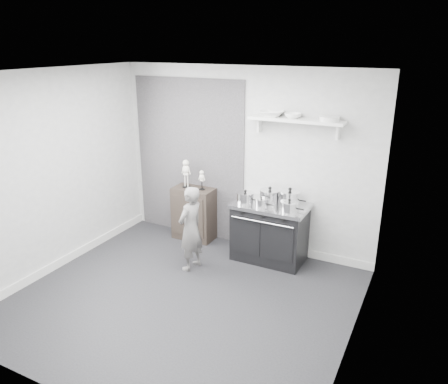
{
  "coord_description": "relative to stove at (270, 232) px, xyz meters",
  "views": [
    {
      "loc": [
        2.57,
        -3.92,
        3.01
      ],
      "look_at": [
        0.09,
        0.95,
        1.12
      ],
      "focal_mm": 35.0,
      "sensor_mm": 36.0,
      "label": 1
    }
  ],
  "objects": [
    {
      "name": "pot_back_right",
      "position": [
        0.24,
        0.08,
        0.53
      ],
      "size": [
        0.38,
        0.3,
        0.26
      ],
      "color": "silver",
      "rests_on": "stove"
    },
    {
      "name": "side_cabinet",
      "position": [
        -1.34,
        0.13,
        -0.01
      ],
      "size": [
        0.65,
        0.38,
        0.84
      ],
      "primitive_type": "cube",
      "color": "black",
      "rests_on": "ground"
    },
    {
      "name": "ground",
      "position": [
        -0.56,
        -1.48,
        -0.43
      ],
      "size": [
        4.0,
        4.0,
        0.0
      ],
      "primitive_type": "plane",
      "color": "black",
      "rests_on": "ground"
    },
    {
      "name": "pot_front_right",
      "position": [
        0.32,
        -0.16,
        0.49
      ],
      "size": [
        0.32,
        0.23,
        0.19
      ],
      "color": "silver",
      "rests_on": "stove"
    },
    {
      "name": "wall_shelf",
      "position": [
        0.24,
        0.2,
        1.58
      ],
      "size": [
        1.3,
        0.26,
        0.24
      ],
      "color": "silver",
      "rests_on": "room_shell"
    },
    {
      "name": "skeleton_full",
      "position": [
        -1.47,
        0.13,
        0.67
      ],
      "size": [
        0.14,
        0.09,
        0.51
      ],
      "primitive_type": null,
      "color": "silver",
      "rests_on": "side_cabinet"
    },
    {
      "name": "bowl_small",
      "position": [
        0.19,
        0.19,
        1.65
      ],
      "size": [
        0.22,
        0.22,
        0.07
      ],
      "primitive_type": "imported",
      "color": "white",
      "rests_on": "wall_shelf"
    },
    {
      "name": "skeleton_torso",
      "position": [
        -1.19,
        0.13,
        0.59
      ],
      "size": [
        0.1,
        0.06,
        0.35
      ],
      "primitive_type": null,
      "color": "silver",
      "rests_on": "side_cabinet"
    },
    {
      "name": "plate_stack",
      "position": [
        0.68,
        0.19,
        1.64
      ],
      "size": [
        0.25,
        0.25,
        0.06
      ],
      "primitive_type": "cylinder",
      "color": "white",
      "rests_on": "wall_shelf"
    },
    {
      "name": "room_shell",
      "position": [
        -0.65,
        -1.33,
        1.21
      ],
      "size": [
        4.02,
        3.62,
        2.71
      ],
      "color": "#A4A4A1",
      "rests_on": "ground"
    },
    {
      "name": "pot_back_left",
      "position": [
        -0.06,
        0.1,
        0.51
      ],
      "size": [
        0.38,
        0.29,
        0.22
      ],
      "color": "silver",
      "rests_on": "stove"
    },
    {
      "name": "bowl_large",
      "position": [
        -0.11,
        0.19,
        1.65
      ],
      "size": [
        0.32,
        0.32,
        0.08
      ],
      "primitive_type": "imported",
      "color": "white",
      "rests_on": "wall_shelf"
    },
    {
      "name": "pot_front_center",
      "position": [
        -0.08,
        -0.16,
        0.48
      ],
      "size": [
        0.26,
        0.17,
        0.15
      ],
      "color": "silver",
      "rests_on": "stove"
    },
    {
      "name": "child",
      "position": [
        -0.87,
        -0.75,
        0.17
      ],
      "size": [
        0.35,
        0.47,
        1.2
      ],
      "primitive_type": "imported",
      "rotation": [
        0.0,
        0.0,
        -1.72
      ],
      "color": "slate",
      "rests_on": "ground"
    },
    {
      "name": "pot_front_left",
      "position": [
        -0.34,
        -0.12,
        0.5
      ],
      "size": [
        0.33,
        0.24,
        0.2
      ],
      "color": "silver",
      "rests_on": "stove"
    },
    {
      "name": "stove",
      "position": [
        0.0,
        0.0,
        0.0
      ],
      "size": [
        1.06,
        0.66,
        0.85
      ],
      "color": "black",
      "rests_on": "ground"
    }
  ]
}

